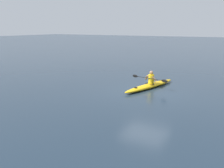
# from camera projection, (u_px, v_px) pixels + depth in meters

# --- Properties ---
(ground_plane) EXTENTS (160.00, 160.00, 0.00)m
(ground_plane) POSITION_uv_depth(u_px,v_px,m) (146.00, 92.00, 13.54)
(ground_plane) COLOR #1E2D3D
(kayak) EXTENTS (1.61, 4.51, 0.26)m
(kayak) POSITION_uv_depth(u_px,v_px,m) (150.00, 86.00, 14.44)
(kayak) COLOR #EAB214
(kayak) RESTS_ON ground
(kayaker) EXTENTS (2.38, 0.67, 0.73)m
(kayaker) POSITION_uv_depth(u_px,v_px,m) (151.00, 78.00, 14.37)
(kayaker) COLOR yellow
(kayaker) RESTS_ON kayak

